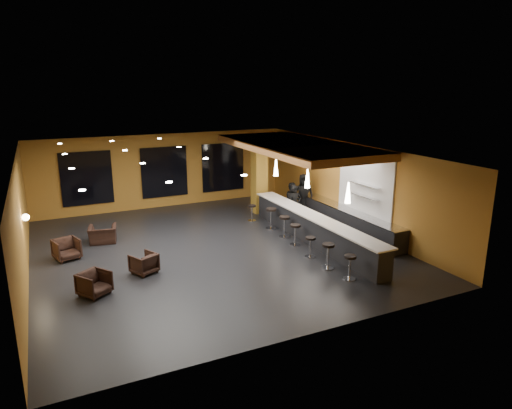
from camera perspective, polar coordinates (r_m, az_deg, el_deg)
name	(u,v)px	position (r m, az deg, el deg)	size (l,w,h in m)	color
floor	(212,250)	(16.69, -5.49, -5.65)	(12.00, 13.00, 0.10)	black
ceiling	(210,151)	(15.79, -5.81, 6.67)	(12.00, 13.00, 0.10)	black
wall_back	(164,171)	(22.28, -11.46, 4.18)	(12.00, 0.10, 3.50)	#A56D25
wall_front	(310,267)	(10.53, 6.81, -7.82)	(12.00, 0.10, 3.50)	#A56D25
wall_left	(19,224)	(15.28, -27.48, -2.17)	(0.10, 13.00, 3.50)	#A56D25
wall_right	(351,186)	(19.00, 11.76, 2.32)	(0.10, 13.00, 3.50)	#A56D25
wood_soffit	(296,146)	(18.41, 4.99, 7.27)	(3.60, 8.00, 0.28)	#9E612E
window_left	(87,178)	(21.62, -20.40, 3.07)	(2.20, 0.06, 2.40)	black
window_center	(164,172)	(22.18, -11.38, 4.00)	(2.20, 0.06, 2.40)	black
window_right	(223,167)	(23.08, -4.14, 4.68)	(2.20, 0.06, 2.40)	black
tile_backsplash	(365,185)	(18.13, 13.47, 2.43)	(0.06, 3.20, 2.40)	white
bar_counter	(313,230)	(17.20, 7.14, -3.13)	(0.60, 8.00, 1.00)	black
bar_top	(313,216)	(17.05, 7.20, -1.45)	(0.78, 8.10, 0.05)	white
prep_counter	(348,221)	(18.71, 11.49, -2.04)	(0.70, 6.00, 0.86)	black
prep_top	(349,210)	(18.59, 11.56, -0.70)	(0.72, 6.00, 0.03)	silver
wall_shelf_lower	(365,196)	(17.98, 13.44, 1.02)	(0.30, 1.50, 0.03)	silver
wall_shelf_upper	(366,185)	(17.88, 13.53, 2.42)	(0.30, 1.50, 0.03)	silver
column	(259,175)	(20.77, 0.42, 3.70)	(0.60, 0.60, 3.50)	olive
wall_sconce	(26,217)	(15.74, -26.85, -1.44)	(0.22, 0.22, 0.22)	#FFE5B2
pendant_0	(348,193)	(15.13, 11.44, 1.45)	(0.20, 0.20, 0.70)	white
pendant_1	(307,179)	(17.13, 6.44, 3.23)	(0.20, 0.20, 0.70)	white
pendant_2	(276,168)	(19.26, 2.51, 4.61)	(0.20, 0.20, 0.70)	white
staff_a	(295,204)	(19.42, 4.87, 0.03)	(0.60, 0.39, 1.64)	black
staff_b	(293,201)	(20.01, 4.59, 0.47)	(0.79, 0.62, 1.63)	black
staff_c	(304,195)	(20.62, 5.96, 1.24)	(0.92, 0.60, 1.89)	black
armchair_a	(94,284)	(13.79, -19.56, -9.29)	(0.74, 0.76, 0.69)	black
armchair_b	(144,263)	(14.85, -13.84, -7.14)	(0.70, 0.72, 0.66)	black
armchair_c	(67,249)	(16.78, -22.59, -5.17)	(0.77, 0.80, 0.72)	black
armchair_d	(103,234)	(18.03, -18.61, -3.56)	(0.99, 0.87, 0.64)	black
bar_stool_0	(350,264)	(14.22, 11.66, -7.31)	(0.39, 0.39, 0.77)	silver
bar_stool_1	(328,253)	(14.88, 9.01, -5.97)	(0.42, 0.42, 0.84)	silver
bar_stool_2	(310,244)	(15.77, 6.82, -4.96)	(0.36, 0.36, 0.72)	silver
bar_stool_3	(295,232)	(16.84, 4.93, -3.44)	(0.40, 0.40, 0.79)	silver
bar_stool_4	(285,224)	(17.66, 3.59, -2.44)	(0.42, 0.42, 0.83)	silver
bar_stool_5	(271,216)	(18.63, 1.90, -1.42)	(0.44, 0.44, 0.87)	silver
bar_stool_6	(252,211)	(19.70, -0.52, -0.79)	(0.36, 0.36, 0.72)	silver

